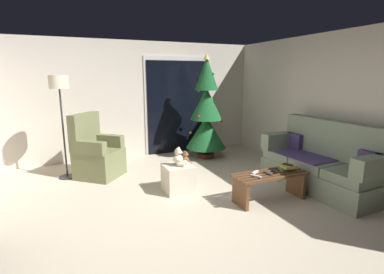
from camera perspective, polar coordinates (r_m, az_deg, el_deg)
ground_plane at (r=4.05m, az=-1.30°, el=-14.28°), size 7.00×7.00×0.00m
wall_back at (r=6.59m, az=-11.51°, el=7.05°), size 5.72×0.12×2.50m
wall_right at (r=5.42m, az=27.99°, el=4.88°), size 0.12×6.00×2.50m
patio_door_frame at (r=6.83m, az=-2.60°, el=6.18°), size 1.60×0.02×2.20m
patio_door_glass at (r=6.82m, az=-2.54°, el=5.75°), size 1.50×0.02×2.10m
couch at (r=5.12m, az=23.89°, el=-4.82°), size 0.87×1.97×1.08m
coffee_table at (r=4.41m, az=14.85°, el=-8.50°), size 1.10×0.40×0.42m
remote_graphite at (r=4.31m, az=14.58°, el=-6.83°), size 0.06×0.16×0.02m
remote_white at (r=4.31m, az=12.15°, el=-6.73°), size 0.16×0.12×0.02m
remote_black at (r=4.43m, az=15.77°, el=-6.40°), size 0.09×0.16×0.02m
remote_silver at (r=4.16m, az=12.29°, el=-7.43°), size 0.11×0.16×0.02m
book_stack at (r=4.55m, az=18.00°, el=-5.67°), size 0.23×0.22×0.08m
cell_phone at (r=4.55m, az=18.10°, el=-5.10°), size 0.12×0.16×0.01m
christmas_tree at (r=6.34m, az=2.77°, el=4.57°), size 0.87×0.87×2.22m
armchair at (r=5.49m, az=-18.01°, el=-3.25°), size 0.97×0.97×1.13m
floor_lamp at (r=5.44m, az=-24.30°, el=7.94°), size 0.32×0.32×1.78m
ottoman at (r=4.64m, az=-2.67°, el=-7.98°), size 0.44×0.44×0.42m
teddy_bear_cream at (r=4.53m, az=-2.58°, el=-4.08°), size 0.22×0.21×0.29m
teddy_bear_chestnut_by_tree at (r=5.96m, az=-1.22°, el=-4.26°), size 0.19×0.20×0.29m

